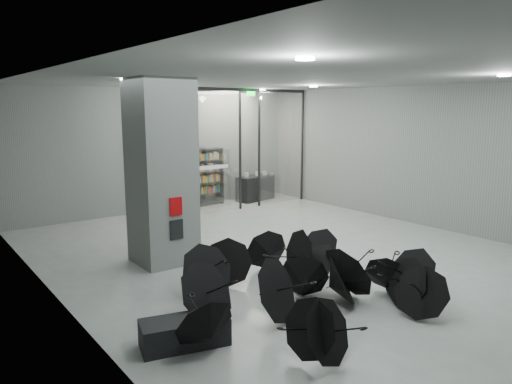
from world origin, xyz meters
TOP-DOWN VIEW (x-y plane):
  - room at (0.00, 0.00)m, footprint 14.00×14.02m
  - column at (-2.50, 2.00)m, footprint 1.20×1.20m
  - fire_cabinet at (-2.50, 1.38)m, footprint 0.28×0.04m
  - info_panel at (-2.50, 1.38)m, footprint 0.30×0.03m
  - exit_sign at (2.40, 5.30)m, footprint 0.30×0.06m
  - glass_partition at (2.39, 5.50)m, footprint 5.06×0.08m
  - bench at (-4.02, -1.67)m, footprint 1.35×0.85m
  - bookshelf at (1.23, 6.75)m, footprint 1.83×0.57m
  - shop_counter at (3.44, 6.42)m, footprint 1.59×0.88m
  - umbrella_cluster at (-1.58, -1.68)m, footprint 4.95×4.37m

SIDE VIEW (x-z plane):
  - bench at x=-4.02m, z-range 0.00..0.40m
  - umbrella_cluster at x=-1.58m, z-range -0.34..0.96m
  - shop_counter at x=3.44m, z-range 0.00..0.90m
  - info_panel at x=-2.50m, z-range 0.64..1.06m
  - bookshelf at x=1.23m, z-range 0.00..1.98m
  - fire_cabinet at x=-2.50m, z-range 1.16..1.54m
  - column at x=-2.50m, z-range 0.00..4.00m
  - glass_partition at x=2.39m, z-range 0.18..4.18m
  - room at x=0.00m, z-range 0.84..4.85m
  - exit_sign at x=2.40m, z-range 3.74..3.90m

